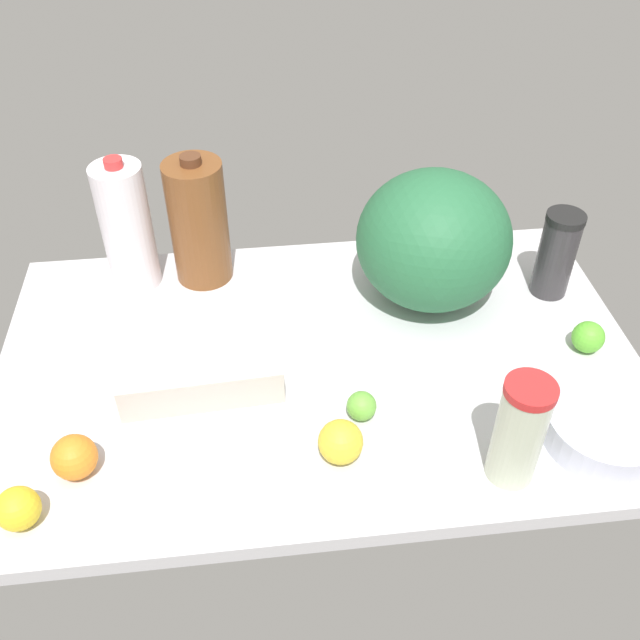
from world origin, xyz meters
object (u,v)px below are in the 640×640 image
Objects in this scene: chocolate_milk_jug at (199,222)px; lime_by_jug at (588,337)px; shaker_bottle at (557,254)px; egg_carton at (201,378)px; lemon_loose at (18,509)px; tumbler_cup at (519,431)px; lime_near_front at (362,406)px; lemon_beside_bowl at (341,442)px; milk_jug at (127,227)px; mixing_bowl at (605,429)px; watermelon at (433,240)px; orange_far_back at (74,457)px.

chocolate_milk_jug reaches higher than lime_by_jug.
egg_carton is at bearing -163.74° from shaker_bottle.
tumbler_cup is at bearing 0.32° from lemon_loose.
lime_near_front is at bearing -145.99° from shaker_bottle.
tumbler_cup is at bearing -13.23° from lemon_beside_bowl.
lime_near_front is at bearing -46.46° from milk_jug.
lemon_beside_bowl is (-43.79, 1.68, 0.87)cm from mixing_bowl.
lemon_beside_bowl reaches higher than lemon_loose.
watermelon reaches higher than tumbler_cup.
watermelon is 86.99cm from lemon_loose.
lemon_beside_bowl reaches higher than lime_by_jug.
lemon_beside_bowl reaches higher than mixing_bowl.
tumbler_cup is (48.80, -23.51, 6.43)cm from egg_carton.
chocolate_milk_jug is at bearing 65.39° from lemon_loose.
watermelon reaches higher than lime_by_jug.
tumbler_cup reaches higher than mixing_bowl.
chocolate_milk_jug is at bearing 68.41° from orange_far_back.
tumbler_cup is 69.18cm from orange_far_back.
orange_far_back is (-91.96, -18.18, 0.61)cm from lime_by_jug.
watermelon is 25.85cm from shaker_bottle.
lime_near_front is 0.77× the size of lemon_loose.
chocolate_milk_jug is at bearing 113.03° from lemon_beside_bowl.
lemon_beside_bowl reaches higher than egg_carton.
lemon_beside_bowl is at bearing -54.76° from milk_jug.
egg_carton is 3.84× the size of lemon_beside_bowl.
mixing_bowl is 92.99cm from lemon_loose.
egg_carton is 1.00× the size of chocolate_milk_jug.
mixing_bowl is 22.57cm from lime_by_jug.
lime_by_jug is at bearing -20.10° from milk_jug.
tumbler_cup is 3.83× the size of lime_near_front.
watermelon is at bearing 29.98° from orange_far_back.
shaker_bottle is 54.00cm from lime_near_front.
lime_near_front is 0.70× the size of lemon_beside_bowl.
chocolate_milk_jug is 52.62cm from lime_near_front.
egg_carton is at bearing -154.01° from watermelon.
lime_by_jug is 46.65cm from lime_near_front.
egg_carton is at bearing 154.27° from tumbler_cup.
shaker_bottle is 86.85cm from milk_jug.
lime_by_jug is (72.07, -32.09, -10.31)cm from chocolate_milk_jug.
shaker_bottle is at bearing 92.28° from lime_by_jug.
milk_jug is at bearing 146.40° from mixing_bowl.
orange_far_back is at bearing 177.47° from lemon_beside_bowl.
tumbler_cup is at bearing -50.24° from chocolate_milk_jug.
chocolate_milk_jug reaches higher than mixing_bowl.
egg_carton is 28.70cm from lime_near_front.
milk_jug is 3.93× the size of orange_far_back.
chocolate_milk_jug is at bearing 129.76° from tumbler_cup.
watermelon is (-2.62, 46.02, 3.76)cm from tumbler_cup.
watermelon is 47.35cm from mixing_bowl.
orange_far_back is (-65.80, -37.96, -10.02)cm from watermelon.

